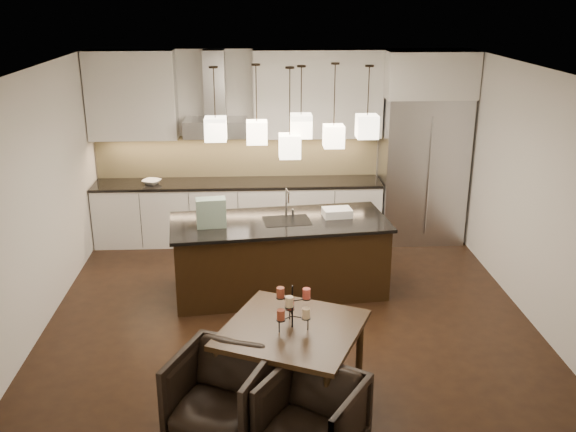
{
  "coord_description": "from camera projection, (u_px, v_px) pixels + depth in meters",
  "views": [
    {
      "loc": [
        -0.35,
        -6.68,
        3.55
      ],
      "look_at": [
        0.0,
        0.2,
        1.15
      ],
      "focal_mm": 40.0,
      "sensor_mm": 36.0,
      "label": 1
    }
  ],
  "objects": [
    {
      "name": "candle_c",
      "position": [
        281.0,
        315.0,
        5.65
      ],
      "size": [
        0.09,
        0.09,
        0.09
      ],
      "primitive_type": "cylinder",
      "rotation": [
        0.0,
        0.0,
        -0.43
      ],
      "color": "brown",
      "rests_on": "candelabra"
    },
    {
      "name": "wall_back",
      "position": [
        279.0,
        144.0,
        9.63
      ],
      "size": [
        5.5,
        0.02,
        2.8
      ],
      "primitive_type": "cube",
      "color": "silver",
      "rests_on": "ground"
    },
    {
      "name": "backsplash",
      "position": [
        238.0,
        156.0,
        9.62
      ],
      "size": [
        4.21,
        0.02,
        0.63
      ],
      "primitive_type": "cube",
      "color": "tan",
      "rests_on": "countertop"
    },
    {
      "name": "lower_cabinets",
      "position": [
        239.0,
        213.0,
        9.6
      ],
      "size": [
        4.21,
        0.62,
        0.88
      ],
      "primitive_type": "cube",
      "color": "silver",
      "rests_on": "floor"
    },
    {
      "name": "candle_a",
      "position": [
        306.0,
        313.0,
        5.68
      ],
      "size": [
        0.09,
        0.09,
        0.09
      ],
      "primitive_type": "cylinder",
      "rotation": [
        0.0,
        0.0,
        -0.43
      ],
      "color": "beige",
      "rests_on": "candelabra"
    },
    {
      "name": "candle_f",
      "position": [
        289.0,
        302.0,
        5.56
      ],
      "size": [
        0.09,
        0.09,
        0.09
      ],
      "primitive_type": "cylinder",
      "rotation": [
        0.0,
        0.0,
        -0.43
      ],
      "color": "beige",
      "rests_on": "candelabra"
    },
    {
      "name": "food_container",
      "position": [
        337.0,
        213.0,
        7.91
      ],
      "size": [
        0.37,
        0.28,
        0.1
      ],
      "primitive_type": "cube",
      "rotation": [
        0.0,
        0.0,
        0.11
      ],
      "color": "silver",
      "rests_on": "island_top"
    },
    {
      "name": "floor",
      "position": [
        289.0,
        315.0,
        7.49
      ],
      "size": [
        5.5,
        5.5,
        0.02
      ],
      "primitive_type": "cube",
      "color": "black",
      "rests_on": "ground"
    },
    {
      "name": "fruit_bowl",
      "position": [
        152.0,
        182.0,
        9.32
      ],
      "size": [
        0.34,
        0.34,
        0.06
      ],
      "primitive_type": "imported",
      "rotation": [
        0.0,
        0.0,
        -0.38
      ],
      "color": "silver",
      "rests_on": "countertop"
    },
    {
      "name": "ceiling",
      "position": [
        289.0,
        69.0,
        6.56
      ],
      "size": [
        5.5,
        5.5,
        0.02
      ],
      "primitive_type": "cube",
      "color": "white",
      "rests_on": "wall_back"
    },
    {
      "name": "pendant_c",
      "position": [
        301.0,
        126.0,
        7.25
      ],
      "size": [
        0.24,
        0.24,
        0.26
      ],
      "primitive_type": "cube",
      "color": "#F4E3BF",
      "rests_on": "ceiling"
    },
    {
      "name": "faucet",
      "position": [
        286.0,
        202.0,
        7.83
      ],
      "size": [
        0.13,
        0.25,
        0.39
      ],
      "primitive_type": null,
      "rotation": [
        0.0,
        0.0,
        0.11
      ],
      "color": "silver",
      "rests_on": "island_top"
    },
    {
      "name": "upper_cab_right",
      "position": [
        318.0,
        94.0,
        9.22
      ],
      "size": [
        1.85,
        0.35,
        1.25
      ],
      "primitive_type": "cube",
      "color": "silver",
      "rests_on": "wall_back"
    },
    {
      "name": "wall_front",
      "position": [
        310.0,
        323.0,
        4.42
      ],
      "size": [
        5.5,
        0.02,
        2.8
      ],
      "primitive_type": "cube",
      "color": "silver",
      "rests_on": "ground"
    },
    {
      "name": "pendant_e",
      "position": [
        367.0,
        126.0,
        7.29
      ],
      "size": [
        0.24,
        0.24,
        0.26
      ],
      "primitive_type": "cube",
      "color": "#F4E3BF",
      "rests_on": "ceiling"
    },
    {
      "name": "dining_table",
      "position": [
        292.0,
        361.0,
        5.9
      ],
      "size": [
        1.54,
        1.54,
        0.7
      ],
      "primitive_type": null,
      "rotation": [
        0.0,
        0.0,
        -0.43
      ],
      "color": "black",
      "rests_on": "floor"
    },
    {
      "name": "island_body",
      "position": [
        280.0,
        258.0,
        7.94
      ],
      "size": [
        2.64,
        1.3,
        0.9
      ],
      "primitive_type": "cube",
      "rotation": [
        0.0,
        0.0,
        0.11
      ],
      "color": "black",
      "rests_on": "floor"
    },
    {
      "name": "tote_bag",
      "position": [
        211.0,
        213.0,
        7.53
      ],
      "size": [
        0.36,
        0.22,
        0.35
      ],
      "primitive_type": "cube",
      "rotation": [
        0.0,
        0.0,
        0.11
      ],
      "color": "#1A4B2B",
      "rests_on": "island_top"
    },
    {
      "name": "candle_e",
      "position": [
        280.0,
        292.0,
        5.74
      ],
      "size": [
        0.09,
        0.09,
        0.09
      ],
      "primitive_type": "cylinder",
      "rotation": [
        0.0,
        0.0,
        -0.43
      ],
      "color": "brown",
      "rests_on": "candelabra"
    },
    {
      "name": "hood_chimney",
      "position": [
        215.0,
        84.0,
        9.12
      ],
      "size": [
        0.3,
        0.28,
        0.96
      ],
      "primitive_type": "cube",
      "color": "#B7B7BA",
      "rests_on": "hood_canopy"
    },
    {
      "name": "armchair_right",
      "position": [
        312.0,
        417.0,
        5.13
      ],
      "size": [
        1.02,
        1.03,
        0.68
      ],
      "primitive_type": "imported",
      "rotation": [
        0.0,
        0.0,
        -0.58
      ],
      "color": "black",
      "rests_on": "floor"
    },
    {
      "name": "fridge_panel",
      "position": [
        429.0,
        74.0,
        9.02
      ],
      "size": [
        1.26,
        0.72,
        0.65
      ],
      "primitive_type": "cube",
      "color": "silver",
      "rests_on": "refrigerator"
    },
    {
      "name": "candelabra",
      "position": [
        292.0,
        307.0,
        5.71
      ],
      "size": [
        0.44,
        0.44,
        0.41
      ],
      "primitive_type": null,
      "rotation": [
        0.0,
        0.0,
        -0.43
      ],
      "color": "black",
      "rests_on": "dining_table"
    },
    {
      "name": "refrigerator",
      "position": [
        422.0,
        170.0,
        9.48
      ],
      "size": [
        1.2,
        0.72,
        2.15
      ],
      "primitive_type": "cube",
      "color": "#B7B7BA",
      "rests_on": "floor"
    },
    {
      "name": "pendant_d",
      "position": [
        334.0,
        136.0,
        7.58
      ],
      "size": [
        0.24,
        0.24,
        0.26
      ],
      "primitive_type": "cube",
      "color": "#F4E3BF",
      "rests_on": "ceiling"
    },
    {
      "name": "island_top",
      "position": [
        279.0,
        222.0,
        7.79
      ],
      "size": [
        2.73,
        1.39,
        0.04
      ],
      "primitive_type": "cube",
      "rotation": [
        0.0,
        0.0,
        0.11
      ],
      "color": "black",
      "rests_on": "island_body"
    },
    {
      "name": "pendant_b",
      "position": [
        257.0,
        132.0,
        7.44
      ],
      "size": [
        0.24,
        0.24,
        0.26
      ],
      "primitive_type": "cube",
      "color": "#F4E3BF",
      "rests_on": "ceiling"
    },
    {
      "name": "pendant_f",
      "position": [
        290.0,
        146.0,
        7.19
      ],
      "size": [
        0.24,
        0.24,
        0.26
      ],
      "primitive_type": "cube",
      "color": "#F4E3BF",
      "rests_on": "ceiling"
    },
    {
      "name": "hood_canopy",
      "position": [
        216.0,
        128.0,
        9.21
      ],
      "size": [
        0.9,
        0.52,
        0.24
      ],
      "primitive_type": "cube",
      "color": "#B7B7BA",
      "rests_on": "wall_back"
    },
    {
      "name": "wall_left",
      "position": [
        33.0,
        205.0,
        6.89
      ],
      "size": [
        0.02,
        5.5,
        2.8
      ],
      "primitive_type": "cube",
      "color": "silver",
      "rests_on": "ground"
    },
    {
      "name": "countertop",
      "position": [
        238.0,
        183.0,
        9.45
      ],
      "size": [
        4.21,
        0.66,
        0.04
      ],
      "primitive_type": "cube",
      "color": "black",
      "rests_on": "lower_cabinets"
    },
    {
      "name": "upper_cab_left",
      "position": [
        132.0,
        95.0,
        9.09
      ],
      "size": [
        1.25,
        0.35,
        1.25
      ],
      "primitive_type": "cube",
      "color": "silver",
      "rests_on": "wall_back"
    },
    {
      "name": "candle_b",
      "position": [
        290.0,
        304.0,
        5.85
      ],
      "size": [
        0.09,
        0.09,
        0.09
      ],
      "primitive_type": "cylinder",
      "rotation": [
        0.0,
        0.0,
        -0.43
      ],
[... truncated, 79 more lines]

